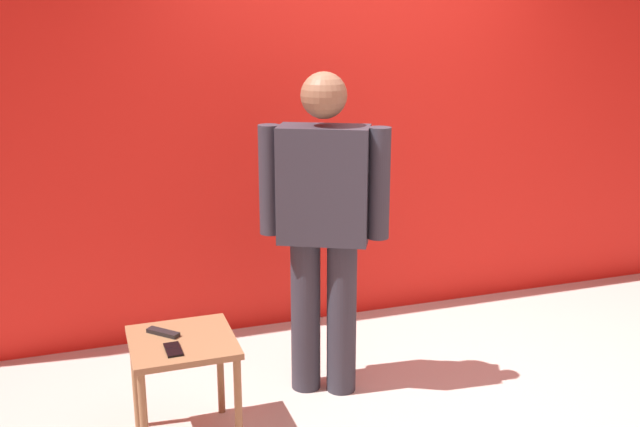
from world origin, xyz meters
TOP-DOWN VIEW (x-y plane):
  - ground_plane at (0.00, 0.00)m, footprint 12.00×12.00m
  - back_wall_red at (0.00, 1.44)m, footprint 6.38×0.12m
  - standing_person at (-0.57, 0.46)m, footprint 0.66×0.42m
  - side_table at (-1.37, 0.18)m, footprint 0.49×0.49m
  - cell_phone at (-1.42, 0.07)m, footprint 0.07×0.15m
  - tv_remote at (-1.44, 0.26)m, footprint 0.15×0.15m

SIDE VIEW (x-z plane):
  - ground_plane at x=0.00m, z-range 0.00..0.00m
  - side_table at x=-1.37m, z-range 0.18..0.72m
  - cell_phone at x=-1.42m, z-range 0.54..0.55m
  - tv_remote at x=-1.44m, z-range 0.54..0.56m
  - standing_person at x=-0.57m, z-range 0.10..1.84m
  - back_wall_red at x=0.00m, z-range 0.00..2.70m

